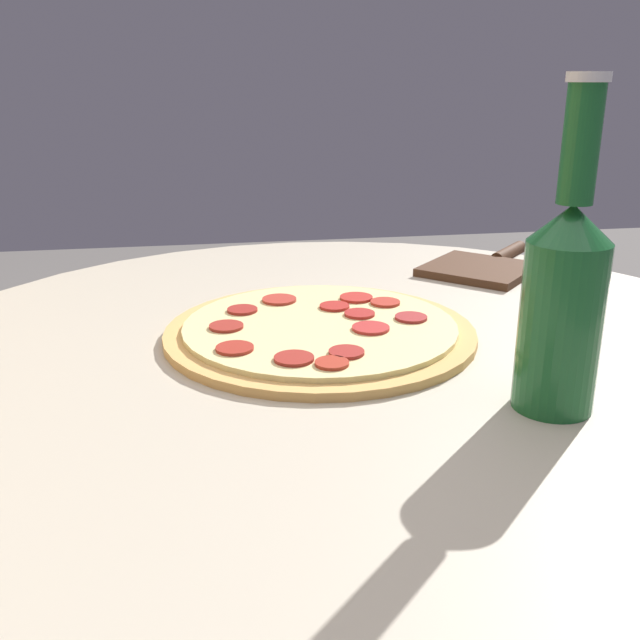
% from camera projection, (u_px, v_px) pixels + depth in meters
% --- Properties ---
extents(table, '(1.05, 1.05, 0.78)m').
position_uv_depth(table, '(347.00, 492.00, 0.86)').
color(table, '#B2A893').
rests_on(table, ground_plane).
extents(pizza, '(0.36, 0.36, 0.02)m').
position_uv_depth(pizza, '(320.00, 330.00, 0.82)').
color(pizza, tan).
rests_on(pizza, table).
extents(beer_bottle, '(0.07, 0.07, 0.29)m').
position_uv_depth(beer_bottle, '(563.00, 295.00, 0.61)').
color(beer_bottle, '#195628').
rests_on(beer_bottle, table).
extents(pizza_paddle, '(0.24, 0.24, 0.02)m').
position_uv_depth(pizza_paddle, '(484.00, 266.00, 1.10)').
color(pizza_paddle, '#422819').
rests_on(pizza_paddle, table).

